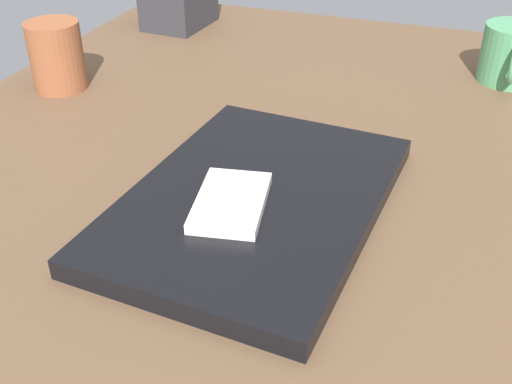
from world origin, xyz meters
The scene contains 4 objects.
desk_surface centered at (0.00, 0.00, 1.50)cm, with size 120.00×80.00×3.00cm, color brown.
laptop_closed centered at (4.96, 5.98, 4.02)cm, with size 34.10×23.31×2.04cm, color black.
cell_phone_on_laptop centered at (8.25, 4.63, 5.59)cm, with size 11.23×8.15×1.18cm.
pen_cup centered at (-14.39, -30.27, 7.68)cm, with size 7.31×7.31×9.37cm, color brown.
Camera 1 is at (53.93, 23.77, 38.41)cm, focal length 43.98 mm.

